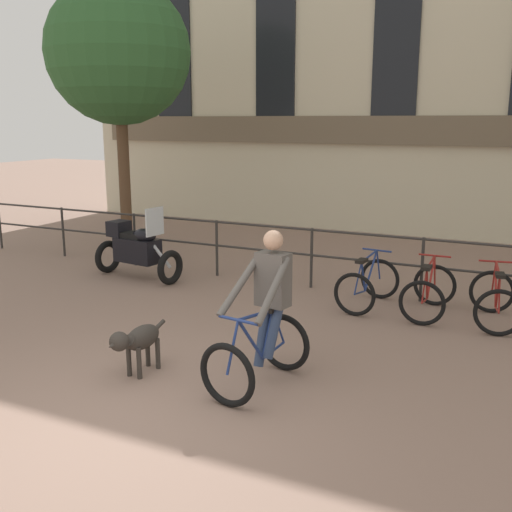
% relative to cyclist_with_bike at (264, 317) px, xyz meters
% --- Properties ---
extents(ground_plane, '(60.00, 60.00, 0.00)m').
position_rel_cyclist_with_bike_xyz_m(ground_plane, '(-0.90, -1.34, -0.76)').
color(ground_plane, '#8E7060').
extents(canal_railing, '(15.05, 0.05, 1.05)m').
position_rel_cyclist_with_bike_xyz_m(canal_railing, '(-0.90, 3.86, -0.05)').
color(canal_railing, '#2D2B28').
rests_on(canal_railing, ground_plane).
extents(building_facade, '(18.00, 0.72, 10.43)m').
position_rel_cyclist_with_bike_xyz_m(building_facade, '(-0.90, 9.65, 4.43)').
color(building_facade, beige).
rests_on(building_facade, ground_plane).
extents(cyclist_with_bike, '(0.84, 1.25, 1.70)m').
position_rel_cyclist_with_bike_xyz_m(cyclist_with_bike, '(0.00, 0.00, 0.00)').
color(cyclist_with_bike, black).
rests_on(cyclist_with_bike, ground_plane).
extents(dog, '(0.27, 0.94, 0.61)m').
position_rel_cyclist_with_bike_xyz_m(dog, '(-1.38, -0.45, -0.34)').
color(dog, '#332D28').
rests_on(dog, ground_plane).
extents(parked_motorcycle, '(1.74, 0.83, 1.35)m').
position_rel_cyclist_with_bike_xyz_m(parked_motorcycle, '(-4.00, 3.05, -0.20)').
color(parked_motorcycle, black).
rests_on(parked_motorcycle, ground_plane).
extents(parked_bicycle_near_lamp, '(0.78, 1.17, 0.86)m').
position_rel_cyclist_with_bike_xyz_m(parked_bicycle_near_lamp, '(0.28, 3.20, -0.41)').
color(parked_bicycle_near_lamp, black).
rests_on(parked_bicycle_near_lamp, ground_plane).
extents(parked_bicycle_mid_left, '(0.66, 1.11, 0.86)m').
position_rel_cyclist_with_bike_xyz_m(parked_bicycle_mid_left, '(1.21, 3.20, -0.41)').
color(parked_bicycle_mid_left, black).
rests_on(parked_bicycle_mid_left, ground_plane).
extents(parked_bicycle_mid_right, '(0.83, 1.20, 0.86)m').
position_rel_cyclist_with_bike_xyz_m(parked_bicycle_mid_right, '(2.13, 3.20, -0.41)').
color(parked_bicycle_mid_right, black).
rests_on(parked_bicycle_mid_right, ground_plane).
extents(tree_canalside_left, '(3.16, 3.16, 5.88)m').
position_rel_cyclist_with_bike_xyz_m(tree_canalside_left, '(-6.07, 5.43, 3.52)').
color(tree_canalside_left, brown).
rests_on(tree_canalside_left, ground_plane).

